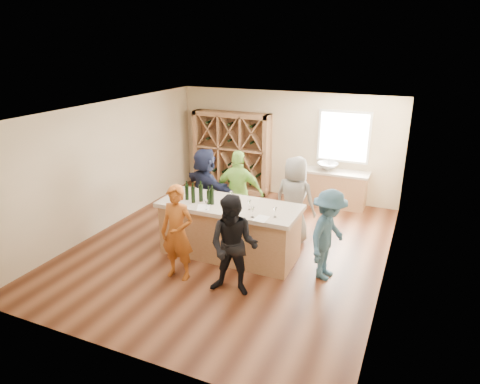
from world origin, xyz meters
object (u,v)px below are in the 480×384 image
at_px(wine_rack, 232,152).
at_px(person_far_mid, 239,193).
at_px(sink, 327,167).
at_px(tasting_counter_base, 230,232).
at_px(person_server, 328,235).
at_px(wine_bottle_b, 193,195).
at_px(wine_bottle_e, 212,197).
at_px(wine_bottle_d, 208,197).
at_px(person_far_right, 295,200).
at_px(wine_bottle_c, 201,193).
at_px(wine_bottle_a, 187,192).
at_px(person_far_left, 206,188).
at_px(person_near_left, 177,233).
at_px(person_near_right, 234,246).

xyz_separation_m(wine_rack, person_far_mid, (1.34, -2.55, -0.17)).
xyz_separation_m(sink, tasting_counter_base, (-1.09, -3.52, -0.51)).
height_order(sink, person_server, person_server).
bearing_deg(sink, tasting_counter_base, -107.20).
distance_m(tasting_counter_base, person_far_mid, 1.15).
bearing_deg(tasting_counter_base, wine_bottle_b, -162.76).
bearing_deg(person_server, person_far_mid, 74.72).
distance_m(tasting_counter_base, wine_bottle_e, 0.80).
relative_size(tasting_counter_base, wine_bottle_d, 9.34).
height_order(wine_bottle_e, person_far_right, person_far_right).
bearing_deg(wine_bottle_e, wine_bottle_c, 168.96).
bearing_deg(wine_bottle_a, wine_bottle_b, -26.34).
relative_size(wine_bottle_c, wine_bottle_d, 1.21).
relative_size(tasting_counter_base, wine_bottle_b, 8.31).
xyz_separation_m(wine_bottle_c, person_far_left, (-0.55, 1.20, -0.34)).
height_order(wine_bottle_c, person_near_left, person_near_left).
bearing_deg(wine_bottle_d, sink, 68.67).
relative_size(wine_rack, person_server, 1.33).
distance_m(wine_bottle_b, person_far_mid, 1.35).
xyz_separation_m(wine_bottle_c, person_near_right, (1.20, -1.10, -0.38)).
relative_size(wine_bottle_d, person_near_right, 0.16).
height_order(sink, wine_bottle_c, wine_bottle_c).
bearing_deg(person_far_mid, wine_bottle_a, 55.85).
bearing_deg(tasting_counter_base, wine_bottle_e, -153.94).
bearing_deg(wine_bottle_e, person_far_right, 46.28).
bearing_deg(person_far_right, wine_bottle_e, 54.88).
bearing_deg(wine_bottle_c, person_far_mid, 75.15).
bearing_deg(wine_bottle_c, person_far_left, 114.46).
xyz_separation_m(person_near_right, person_server, (1.30, 1.12, -0.04)).
bearing_deg(wine_bottle_d, person_far_left, 120.46).
height_order(person_near_left, person_far_mid, person_far_mid).
xyz_separation_m(wine_rack, person_far_left, (0.50, -2.49, -0.19)).
distance_m(wine_rack, person_far_right, 3.54).
relative_size(tasting_counter_base, wine_bottle_e, 8.48).
bearing_deg(person_near_left, person_far_left, 105.05).
bearing_deg(wine_bottle_e, person_far_mid, 88.57).
bearing_deg(wine_bottle_b, wine_bottle_c, 47.71).
height_order(wine_rack, wine_bottle_a, wine_rack).
height_order(sink, tasting_counter_base, sink).
bearing_deg(person_server, wine_bottle_b, 104.45).
bearing_deg(person_far_left, wine_bottle_a, 128.32).
bearing_deg(sink, wine_bottle_c, -114.61).
height_order(wine_bottle_b, person_far_right, person_far_right).
height_order(wine_bottle_c, wine_bottle_d, wine_bottle_c).
bearing_deg(person_server, wine_rack, 55.55).
bearing_deg(tasting_counter_base, person_near_right, -62.16).
bearing_deg(person_far_right, wine_bottle_c, 48.10).
xyz_separation_m(wine_rack, person_far_right, (2.56, -2.44, -0.19)).
distance_m(person_server, person_far_left, 3.27).
distance_m(wine_bottle_d, person_near_left, 1.02).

